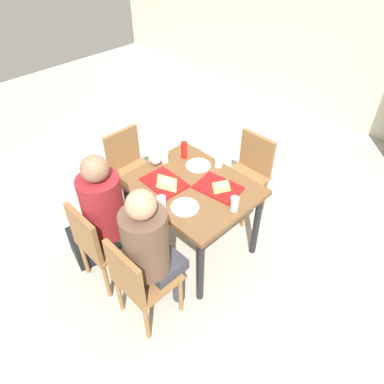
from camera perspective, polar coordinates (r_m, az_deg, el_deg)
name	(u,v)px	position (r m, az deg, el deg)	size (l,w,h in m)	color
ground_plane	(192,245)	(3.51, 0.00, -8.49)	(10.00, 10.00, 0.02)	#B2AD9E
back_wall	(384,22)	(5.23, 28.22, 22.67)	(10.00, 0.10, 2.80)	beige
main_table	(192,195)	(3.05, 0.00, -0.45)	(1.03, 0.83, 0.75)	brown
chair_near_left	(98,240)	(2.98, -14.68, -7.45)	(0.40, 0.40, 0.84)	olive
chair_near_right	(138,279)	(2.69, -8.57, -13.48)	(0.40, 0.40, 0.84)	olive
chair_far_side	(249,169)	(3.62, 9.06, 3.56)	(0.40, 0.40, 0.84)	olive
chair_left_end	(130,165)	(3.70, -9.84, 4.30)	(0.40, 0.40, 0.84)	olive
person_in_red	(108,210)	(2.85, -13.18, -2.74)	(0.32, 0.42, 1.25)	#383842
person_in_brown_jacket	(150,246)	(2.54, -6.61, -8.50)	(0.32, 0.42, 1.25)	#383842
tray_red_near	(164,182)	(3.00, -4.39, 1.53)	(0.36, 0.26, 0.02)	#B21414
tray_red_far	(218,188)	(2.95, 4.18, 0.70)	(0.36, 0.26, 0.02)	#B21414
paper_plate_center	(198,165)	(3.19, 0.98, 4.25)	(0.22, 0.22, 0.01)	white
paper_plate_near_edge	(185,207)	(2.77, -1.13, -2.41)	(0.22, 0.22, 0.01)	white
pizza_slice_a	(167,182)	(2.98, -4.04, 1.57)	(0.24, 0.18, 0.02)	#DBAD60
pizza_slice_b	(221,186)	(2.94, 4.69, 0.98)	(0.16, 0.18, 0.02)	tan
plastic_cup_a	(219,161)	(3.17, 4.24, 4.86)	(0.07, 0.07, 0.10)	white
plastic_cup_b	(162,202)	(2.75, -4.86, -1.64)	(0.07, 0.07, 0.10)	white
plastic_cup_c	(165,157)	(3.22, -4.36, 5.60)	(0.07, 0.07, 0.10)	white
soda_can	(234,204)	(2.73, 6.75, -1.91)	(0.07, 0.07, 0.12)	#B7BCC6
condiment_bottle	(184,150)	(3.25, -1.27, 6.67)	(0.06, 0.06, 0.16)	red
foil_bundle	(156,159)	(3.20, -5.79, 5.18)	(0.10, 0.10, 0.10)	silver
handbag	(82,246)	(3.46, -17.11, -8.24)	(0.32, 0.16, 0.28)	black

